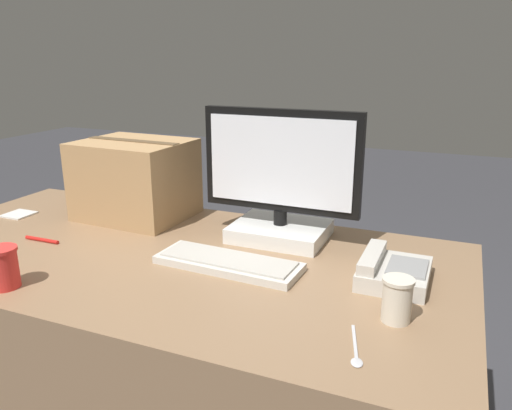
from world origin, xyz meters
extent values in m
cube|color=#8C6B4C|center=(0.00, 0.00, 0.36)|extent=(1.80, 0.90, 0.73)
cube|color=white|center=(0.28, 0.26, 0.75)|extent=(0.30, 0.24, 0.05)
cylinder|color=black|center=(0.28, 0.26, 0.80)|extent=(0.04, 0.04, 0.05)
cube|color=black|center=(0.28, 0.26, 0.99)|extent=(0.52, 0.03, 0.33)
cube|color=white|center=(0.28, 0.24, 0.99)|extent=(0.47, 0.01, 0.28)
cube|color=beige|center=(0.23, -0.02, 0.74)|extent=(0.43, 0.17, 0.02)
cube|color=#B7B2A8|center=(0.23, -0.02, 0.75)|extent=(0.39, 0.14, 0.01)
cube|color=beige|center=(0.68, 0.07, 0.75)|extent=(0.18, 0.22, 0.05)
cube|color=beige|center=(0.62, 0.07, 0.79)|extent=(0.05, 0.21, 0.03)
cube|color=gray|center=(0.71, 0.07, 0.78)|extent=(0.10, 0.13, 0.01)
cylinder|color=red|center=(-0.26, -0.36, 0.78)|extent=(0.08, 0.08, 0.10)
cylinder|color=red|center=(-0.26, -0.36, 0.83)|extent=(0.08, 0.08, 0.01)
cylinder|color=beige|center=(0.71, -0.14, 0.78)|extent=(0.07, 0.07, 0.10)
cylinder|color=beige|center=(0.71, -0.14, 0.83)|extent=(0.07, 0.07, 0.01)
cube|color=silver|center=(0.64, -0.27, 0.73)|extent=(0.04, 0.13, 0.00)
ellipsoid|color=silver|center=(0.66, -0.34, 0.73)|extent=(0.03, 0.04, 0.00)
cube|color=tan|center=(-0.29, 0.27, 0.87)|extent=(0.40, 0.33, 0.28)
cube|color=brown|center=(-0.29, 0.27, 1.01)|extent=(0.38, 0.06, 0.00)
cylinder|color=red|center=(-0.42, -0.07, 0.73)|extent=(0.13, 0.01, 0.01)
cube|color=silver|center=(-0.71, 0.11, 0.73)|extent=(0.10, 0.10, 0.01)
camera|label=1|loc=(0.81, -1.20, 1.31)|focal=35.00mm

